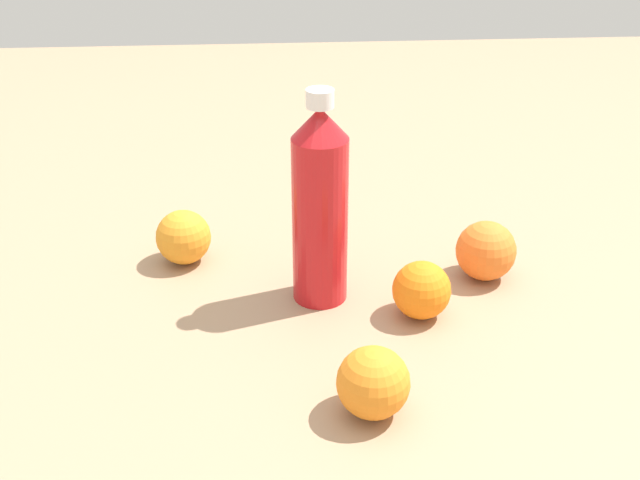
% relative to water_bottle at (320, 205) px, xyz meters
% --- Properties ---
extents(ground_plane, '(2.40, 2.40, 0.00)m').
position_rel_water_bottle_xyz_m(ground_plane, '(-0.01, 0.04, -0.13)').
color(ground_plane, '#9E7F60').
extents(water_bottle, '(0.07, 0.07, 0.27)m').
position_rel_water_bottle_xyz_m(water_bottle, '(0.00, 0.00, 0.00)').
color(water_bottle, red).
rests_on(water_bottle, ground_plane).
extents(orange_0, '(0.08, 0.08, 0.08)m').
position_rel_water_bottle_xyz_m(orange_0, '(0.04, -0.22, -0.09)').
color(orange_0, orange).
rests_on(orange_0, ground_plane).
extents(orange_1, '(0.07, 0.07, 0.07)m').
position_rel_water_bottle_xyz_m(orange_1, '(0.12, -0.05, -0.09)').
color(orange_1, orange).
rests_on(orange_1, ground_plane).
extents(orange_2, '(0.07, 0.07, 0.07)m').
position_rel_water_bottle_xyz_m(orange_2, '(-0.18, 0.10, -0.09)').
color(orange_2, orange).
rests_on(orange_2, ground_plane).
extents(orange_3, '(0.08, 0.08, 0.08)m').
position_rel_water_bottle_xyz_m(orange_3, '(0.22, 0.03, -0.09)').
color(orange_3, orange).
rests_on(orange_3, ground_plane).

